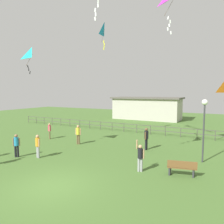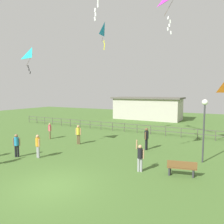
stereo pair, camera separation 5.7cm
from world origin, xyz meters
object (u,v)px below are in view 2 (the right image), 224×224
object	(u,v)px
person_2	(140,156)
kite_2	(32,55)
kite_0	(105,30)
person_7	(146,137)
person_5	(78,133)
lamppost	(204,116)
park_bench	(182,168)
person_3	(50,130)
person_1	(38,145)
person_6	(17,144)

from	to	relation	value
person_2	kite_2	xyz separation A→B (m)	(-8.37, 0.13, 6.21)
kite_0	person_7	bearing A→B (deg)	-21.38
kite_0	person_5	bearing A→B (deg)	-107.73
lamppost	park_bench	xyz separation A→B (m)	(-0.78, -2.91, -2.48)
person_7	person_3	bearing A→B (deg)	-175.84
person_7	kite_2	size ratio (longest dim) A/B	0.90
park_bench	person_2	bearing A→B (deg)	-168.71
person_1	person_7	bearing A→B (deg)	42.58
person_2	person_6	world-z (taller)	person_2
person_6	kite_0	bearing A→B (deg)	72.22
kite_2	park_bench	bearing A→B (deg)	1.65
person_6	kite_2	xyz separation A→B (m)	(0.02, 1.59, 6.20)
park_bench	kite_0	distance (m)	13.88
lamppost	person_2	bearing A→B (deg)	-131.42
park_bench	person_6	distance (m)	10.74
person_2	lamppost	bearing A→B (deg)	48.58
park_bench	kite_2	bearing A→B (deg)	-178.35
park_bench	person_5	xyz separation A→B (m)	(-9.00, 2.95, 0.48)
person_3	kite_2	size ratio (longest dim) A/B	0.80
kite_0	person_3	bearing A→B (deg)	-151.14
person_5	person_7	xyz separation A→B (m)	(5.68, 1.07, 0.04)
person_6	person_2	bearing A→B (deg)	9.88
person_5	person_7	world-z (taller)	person_7
kite_0	park_bench	bearing A→B (deg)	-36.09
person_6	person_7	bearing A→B (deg)	39.29
park_bench	kite_2	distance (m)	12.47
person_5	person_7	bearing A→B (deg)	10.71
person_6	person_5	bearing A→B (deg)	72.20
person_3	person_5	bearing A→B (deg)	-6.16
lamppost	person_1	world-z (taller)	lamppost
lamppost	person_7	xyz separation A→B (m)	(-4.10, 1.11, -1.96)
person_3	kite_2	xyz separation A→B (m)	(2.13, -3.65, 6.25)
person_6	kite_0	xyz separation A→B (m)	(2.49, 7.78, 9.20)
person_3	person_7	size ratio (longest dim) A/B	0.88
person_3	lamppost	bearing A→B (deg)	-1.85
person_6	kite_2	world-z (taller)	kite_2
lamppost	kite_2	size ratio (longest dim) A/B	2.12
lamppost	person_2	xyz separation A→B (m)	(-2.95, -3.35, -2.04)
person_2	person_7	xyz separation A→B (m)	(-1.15, 4.46, 0.08)
person_1	person_5	world-z (taller)	person_5
park_bench	person_3	bearing A→B (deg)	165.20
person_2	person_6	bearing A→B (deg)	-170.12
person_2	kite_0	world-z (taller)	kite_0
lamppost	park_bench	size ratio (longest dim) A/B	2.57
park_bench	person_6	bearing A→B (deg)	-169.83
kite_0	kite_2	distance (m)	7.31
person_2	person_7	bearing A→B (deg)	104.47
person_3	person_6	size ratio (longest dim) A/B	0.95
person_3	kite_0	size ratio (longest dim) A/B	0.61
person_7	kite_0	world-z (taller)	kite_0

